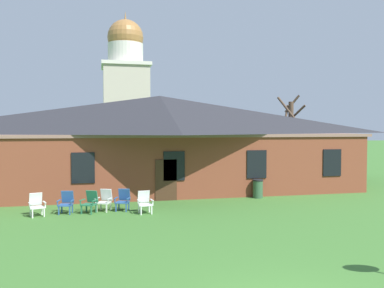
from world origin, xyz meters
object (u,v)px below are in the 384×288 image
lawn_chair_by_porch (37,204)px  lawn_chair_right_end (123,199)px  lawn_chair_far_side (145,202)px  trash_bin (258,189)px  lawn_chair_near_door (66,202)px  lawn_chair_left_end (90,201)px  lawn_chair_middle (105,200)px

lawn_chair_by_porch → lawn_chair_right_end: 3.62m
lawn_chair_far_side → trash_bin: trash_bin is taller
lawn_chair_by_porch → lawn_chair_near_door: (1.18, 0.29, 0.00)m
lawn_chair_near_door → lawn_chair_left_end: (1.00, -0.13, 0.00)m
lawn_chair_left_end → trash_bin: (8.55, 1.94, -0.00)m
lawn_chair_by_porch → trash_bin: size_ratio=0.98×
lawn_chair_by_porch → lawn_chair_near_door: 1.21m
lawn_chair_middle → trash_bin: size_ratio=0.98×
lawn_chair_middle → trash_bin: 8.09m
lawn_chair_left_end → trash_bin: trash_bin is taller
lawn_chair_by_porch → lawn_chair_far_side: same height
lawn_chair_left_end → lawn_chair_middle: (0.63, 0.32, 0.00)m
lawn_chair_right_end → lawn_chair_near_door: bearing=-178.0°
trash_bin → lawn_chair_right_end: bearing=-166.4°
lawn_chair_right_end → lawn_chair_far_side: bearing=-42.0°
lawn_chair_right_end → lawn_chair_middle: bearing=172.7°
lawn_chair_left_end → lawn_chair_near_door: bearing=172.6°
lawn_chair_right_end → trash_bin: (7.11, 1.73, -0.00)m
lawn_chair_near_door → trash_bin: trash_bin is taller
lawn_chair_by_porch → lawn_chair_middle: size_ratio=1.00×
lawn_chair_left_end → trash_bin: bearing=12.8°
lawn_chair_near_door → lawn_chair_left_end: same height
lawn_chair_middle → trash_bin: (7.92, 1.62, -0.00)m
lawn_chair_near_door → trash_bin: 9.71m
lawn_chair_left_end → trash_bin: 8.76m
lawn_chair_near_door → lawn_chair_right_end: 2.43m
lawn_chair_left_end → lawn_chair_right_end: 1.45m
lawn_chair_by_porch → lawn_chair_far_side: bearing=-5.3°
trash_bin → lawn_chair_by_porch: bearing=-168.9°
lawn_chair_right_end → lawn_chair_far_side: size_ratio=1.00×
lawn_chair_left_end → lawn_chair_right_end: size_ratio=1.00×
lawn_chair_near_door → lawn_chair_right_end: (2.43, 0.09, 0.00)m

